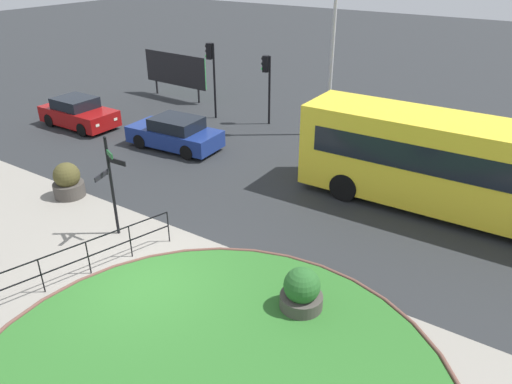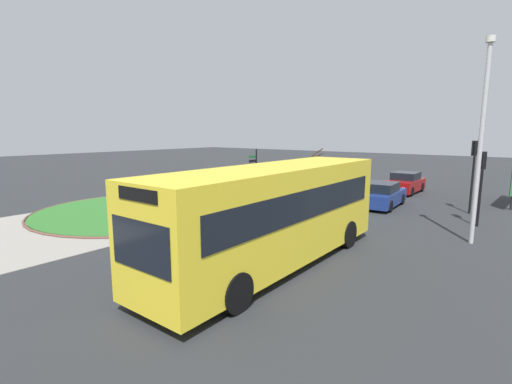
{
  "view_description": "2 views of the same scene",
  "coord_description": "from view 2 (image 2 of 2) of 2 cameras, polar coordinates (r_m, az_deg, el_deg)",
  "views": [
    {
      "loc": [
        8.29,
        -7.15,
        8.12
      ],
      "look_at": [
        1.25,
        3.47,
        1.64
      ],
      "focal_mm": 34.23,
      "sensor_mm": 36.0,
      "label": 1
    },
    {
      "loc": [
        14.8,
        15.15,
        4.24
      ],
      "look_at": [
        0.36,
        3.65,
        1.23
      ],
      "focal_mm": 25.8,
      "sensor_mm": 36.0,
      "label": 2
    }
  ],
  "objects": [
    {
      "name": "bus_yellow",
      "position": [
        11.67,
        2.9,
        -3.26
      ],
      "size": [
        9.97,
        2.61,
        3.19
      ],
      "rotation": [
        0.0,
        0.0,
        0.01
      ],
      "color": "yellow",
      "rests_on": "ground"
    },
    {
      "name": "grass_kerb_ring",
      "position": [
        20.91,
        -17.98,
        -2.73
      ],
      "size": [
        10.58,
        10.58,
        0.11
      ],
      "primitive_type": "torus",
      "color": "brown",
      "rests_on": "ground"
    },
    {
      "name": "ground",
      "position": [
        21.6,
        -6.99,
        -2.12
      ],
      "size": [
        120.0,
        120.0,
        0.0
      ],
      "primitive_type": "plane",
      "color": "#282B2D"
    },
    {
      "name": "traffic_light_far",
      "position": [
        19.36,
        31.61,
        2.7
      ],
      "size": [
        0.48,
        0.31,
        3.38
      ],
      "rotation": [
        0.0,
        0.0,
        3.36
      ],
      "color": "black",
      "rests_on": "ground"
    },
    {
      "name": "signpost_directional",
      "position": [
        22.25,
        -0.14,
        3.13
      ],
      "size": [
        0.75,
        0.75,
        3.25
      ],
      "color": "black",
      "rests_on": "ground"
    },
    {
      "name": "planter_kerbside",
      "position": [
        24.73,
        6.42,
        0.71
      ],
      "size": [
        1.09,
        1.09,
        1.29
      ],
      "color": "#47423D",
      "rests_on": "ground"
    },
    {
      "name": "car_near_lane",
      "position": [
        22.28,
        18.86,
        -0.47
      ],
      "size": [
        4.29,
        2.07,
        1.41
      ],
      "rotation": [
        0.0,
        0.0,
        3.21
      ],
      "color": "navy",
      "rests_on": "ground"
    },
    {
      "name": "planter_near_signpost",
      "position": [
        17.9,
        -12.99,
        -2.93
      ],
      "size": [
        1.07,
        1.07,
        1.2
      ],
      "color": "#47423D",
      "rests_on": "ground"
    },
    {
      "name": "street_tree_bare",
      "position": [
        28.58,
        8.98,
        3.74
      ],
      "size": [
        1.21,
        1.33,
        3.03
      ],
      "color": "#423323",
      "rests_on": "ground"
    },
    {
      "name": "car_far_lane",
      "position": [
        28.0,
        22.05,
        1.27
      ],
      "size": [
        4.0,
        1.89,
        1.44
      ],
      "rotation": [
        0.0,
        0.0,
        -0.0
      ],
      "color": "maroon",
      "rests_on": "ground"
    },
    {
      "name": "grass_island",
      "position": [
        20.91,
        -17.97,
        -2.75
      ],
      "size": [
        10.27,
        10.27,
        0.1
      ],
      "primitive_type": "cylinder",
      "color": "#2D6B28",
      "rests_on": "ground"
    },
    {
      "name": "sidewalk_paving",
      "position": [
        22.82,
        -9.98,
        -1.55
      ],
      "size": [
        32.0,
        8.61,
        0.02
      ],
      "primitive_type": "cube",
      "color": "gray",
      "rests_on": "ground"
    },
    {
      "name": "railing_grass_edge",
      "position": [
        22.94,
        -5.14,
        0.31
      ],
      "size": [
        1.42,
        4.86,
        1.05
      ],
      "rotation": [
        0.0,
        0.0,
        4.43
      ],
      "color": "black",
      "rests_on": "ground"
    },
    {
      "name": "lamppost_tall",
      "position": [
        16.01,
        31.54,
        7.38
      ],
      "size": [
        0.32,
        0.32,
        7.6
      ],
      "color": "#B7B7BC",
      "rests_on": "ground"
    },
    {
      "name": "bollard_foreground",
      "position": [
        26.26,
        -2.98,
        0.95
      ],
      "size": [
        0.22,
        0.22,
        0.86
      ],
      "color": "black",
      "rests_on": "ground"
    },
    {
      "name": "traffic_light_near",
      "position": [
        22.22,
        30.68,
        4.23
      ],
      "size": [
        0.48,
        0.32,
        3.8
      ],
      "rotation": [
        0.0,
        0.0,
        3.42
      ],
      "color": "black",
      "rests_on": "ground"
    }
  ]
}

